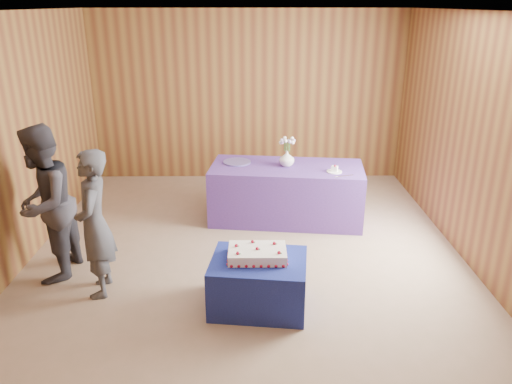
{
  "coord_description": "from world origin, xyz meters",
  "views": [
    {
      "loc": [
        0.06,
        -5.06,
        2.77
      ],
      "look_at": [
        0.11,
        0.1,
        0.81
      ],
      "focal_mm": 35.0,
      "sensor_mm": 36.0,
      "label": 1
    }
  ],
  "objects_px": {
    "cake_table": "(259,283)",
    "vase": "(287,158)",
    "serving_table": "(286,193)",
    "guest_left": "(94,224)",
    "sheet_cake": "(257,253)",
    "guest_right": "(44,204)"
  },
  "relations": [
    {
      "from": "cake_table",
      "to": "vase",
      "type": "xyz_separation_m",
      "value": [
        0.4,
        2.12,
        0.6
      ]
    },
    {
      "from": "serving_table",
      "to": "guest_left",
      "type": "distance_m",
      "value": 2.73
    },
    {
      "from": "serving_table",
      "to": "sheet_cake",
      "type": "xyz_separation_m",
      "value": [
        -0.41,
        -2.06,
        0.18
      ]
    },
    {
      "from": "cake_table",
      "to": "sheet_cake",
      "type": "xyz_separation_m",
      "value": [
        -0.01,
        0.03,
        0.3
      ]
    },
    {
      "from": "serving_table",
      "to": "guest_right",
      "type": "xyz_separation_m",
      "value": [
        -2.6,
        -1.5,
        0.45
      ]
    },
    {
      "from": "vase",
      "to": "guest_left",
      "type": "distance_m",
      "value": 2.72
    },
    {
      "from": "sheet_cake",
      "to": "serving_table",
      "type": "bearing_deg",
      "value": 78.86
    },
    {
      "from": "guest_right",
      "to": "sheet_cake",
      "type": "bearing_deg",
      "value": 77.72
    },
    {
      "from": "cake_table",
      "to": "guest_right",
      "type": "bearing_deg",
      "value": 171.62
    },
    {
      "from": "cake_table",
      "to": "sheet_cake",
      "type": "bearing_deg",
      "value": 117.02
    },
    {
      "from": "cake_table",
      "to": "vase",
      "type": "bearing_deg",
      "value": 86.13
    },
    {
      "from": "serving_table",
      "to": "vase",
      "type": "distance_m",
      "value": 0.48
    },
    {
      "from": "sheet_cake",
      "to": "guest_left",
      "type": "relative_size",
      "value": 0.38
    },
    {
      "from": "serving_table",
      "to": "sheet_cake",
      "type": "bearing_deg",
      "value": -94.77
    },
    {
      "from": "sheet_cake",
      "to": "guest_left",
      "type": "height_order",
      "value": "guest_left"
    },
    {
      "from": "serving_table",
      "to": "guest_left",
      "type": "relative_size",
      "value": 1.33
    },
    {
      "from": "cake_table",
      "to": "serving_table",
      "type": "xyz_separation_m",
      "value": [
        0.4,
        2.1,
        0.12
      ]
    },
    {
      "from": "vase",
      "to": "guest_left",
      "type": "relative_size",
      "value": 0.14
    },
    {
      "from": "sheet_cake",
      "to": "vase",
      "type": "height_order",
      "value": "vase"
    },
    {
      "from": "serving_table",
      "to": "guest_left",
      "type": "bearing_deg",
      "value": -131.08
    },
    {
      "from": "cake_table",
      "to": "sheet_cake",
      "type": "height_order",
      "value": "sheet_cake"
    },
    {
      "from": "sheet_cake",
      "to": "guest_right",
      "type": "xyz_separation_m",
      "value": [
        -2.19,
        0.56,
        0.28
      ]
    }
  ]
}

